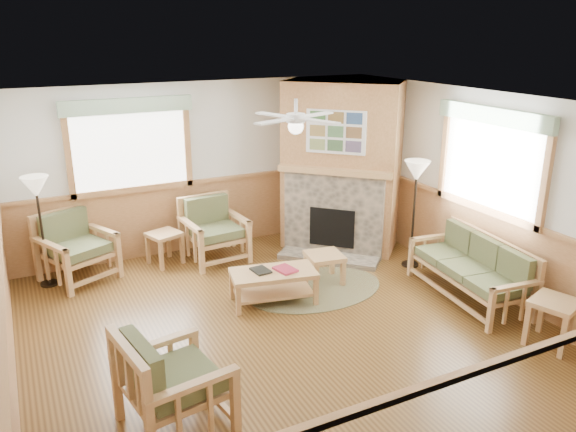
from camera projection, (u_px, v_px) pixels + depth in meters
name	position (u px, v px, depth m)	size (l,w,h in m)	color
floor	(284.00, 326.00, 6.88)	(6.00, 6.00, 0.01)	brown
ceiling	(284.00, 103.00, 6.02)	(6.00, 6.00, 0.01)	white
wall_back	(201.00, 167.00, 8.99)	(6.00, 0.02, 2.70)	silver
wall_front	(475.00, 348.00, 3.91)	(6.00, 0.02, 2.70)	silver
wall_right	(479.00, 190.00, 7.72)	(0.02, 6.00, 2.70)	silver
wainscot	(284.00, 285.00, 6.70)	(6.00, 6.00, 1.10)	#AA7545
fireplace	(342.00, 166.00, 9.06)	(2.20, 2.20, 2.70)	#AA7545
window_back	(125.00, 96.00, 8.11)	(1.90, 0.16, 1.50)	white
window_right	(498.00, 105.00, 7.16)	(0.16, 1.90, 1.50)	white
ceiling_fan	(296.00, 102.00, 6.41)	(1.24, 1.24, 0.36)	white
sofa	(469.00, 269.00, 7.48)	(0.75, 1.82, 0.84)	tan
armchair_back_left	(77.00, 247.00, 8.01)	(0.88, 0.88, 0.98)	tan
armchair_back_right	(214.00, 230.00, 8.70)	(0.87, 0.87, 0.97)	tan
armchair_left	(174.00, 380.00, 5.01)	(0.86, 0.86, 0.97)	tan
coffee_table	(273.00, 287.00, 7.41)	(1.11, 0.55, 0.44)	tan
end_table_chairs	(165.00, 248.00, 8.62)	(0.45, 0.44, 0.51)	tan
end_table_sofa	(552.00, 323.00, 6.39)	(0.50, 0.48, 0.56)	tan
footstool	(324.00, 268.00, 8.01)	(0.49, 0.49, 0.43)	tan
braided_rug	(315.00, 289.00, 7.84)	(1.96, 1.96, 0.01)	brown
floor_lamp_left	(42.00, 232.00, 7.73)	(0.37, 0.37, 1.60)	black
floor_lamp_right	(414.00, 214.00, 8.37)	(0.38, 0.38, 1.65)	black
book_red	(285.00, 268.00, 7.35)	(0.22, 0.30, 0.03)	maroon
book_dark	(261.00, 270.00, 7.33)	(0.20, 0.27, 0.03)	black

